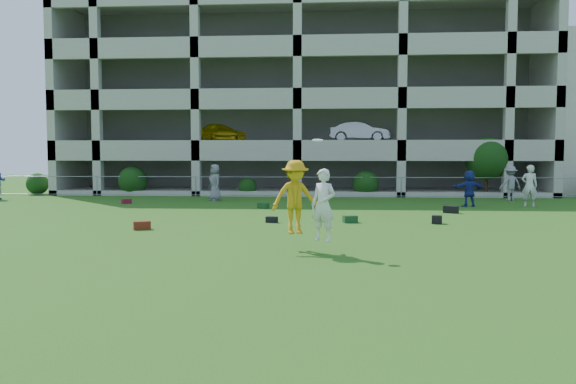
# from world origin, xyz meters

# --- Properties ---
(ground) EXTENTS (100.00, 100.00, 0.00)m
(ground) POSITION_xyz_m (0.00, 0.00, 0.00)
(ground) COLOR #235114
(ground) RESTS_ON ground
(bystander_c) EXTENTS (1.06, 1.14, 1.95)m
(bystander_c) POSITION_xyz_m (-4.22, 15.97, 0.98)
(bystander_c) COLOR slate
(bystander_c) RESTS_ON ground
(bystander_d) EXTENTS (1.69, 0.91, 1.74)m
(bystander_d) POSITION_xyz_m (8.50, 13.63, 0.87)
(bystander_d) COLOR navy
(bystander_d) RESTS_ON ground
(bystander_e) EXTENTS (0.80, 0.60, 1.99)m
(bystander_e) POSITION_xyz_m (11.34, 13.75, 1.00)
(bystander_e) COLOR silver
(bystander_e) RESTS_ON ground
(bystander_f) EXTENTS (1.34, 0.97, 1.86)m
(bystander_f) POSITION_xyz_m (11.53, 17.16, 0.93)
(bystander_f) COLOR gray
(bystander_f) RESTS_ON ground
(bag_red_a) EXTENTS (0.62, 0.50, 0.28)m
(bag_red_a) POSITION_xyz_m (-4.40, 4.66, 0.14)
(bag_red_a) COLOR #571D0F
(bag_red_a) RESTS_ON ground
(bag_black_b) EXTENTS (0.46, 0.36, 0.22)m
(bag_black_b) POSITION_xyz_m (-0.26, 6.86, 0.11)
(bag_black_b) COLOR black
(bag_black_b) RESTS_ON ground
(bag_green_c) EXTENTS (0.57, 0.46, 0.26)m
(bag_green_c) POSITION_xyz_m (2.62, 7.04, 0.13)
(bag_green_c) COLOR #193C15
(bag_green_c) RESTS_ON ground
(crate_d) EXTENTS (0.42, 0.42, 0.30)m
(crate_d) POSITION_xyz_m (5.74, 6.94, 0.15)
(crate_d) COLOR black
(crate_d) RESTS_ON ground
(bag_black_e) EXTENTS (0.67, 0.56, 0.30)m
(bag_black_e) POSITION_xyz_m (7.03, 10.66, 0.15)
(bag_black_e) COLOR black
(bag_black_e) RESTS_ON ground
(bag_red_f) EXTENTS (0.53, 0.50, 0.24)m
(bag_red_f) POSITION_xyz_m (-8.33, 13.92, 0.12)
(bag_red_f) COLOR #5C0F17
(bag_red_f) RESTS_ON ground
(bag_green_g) EXTENTS (0.58, 0.53, 0.25)m
(bag_green_g) POSITION_xyz_m (-1.17, 12.01, 0.12)
(bag_green_g) COLOR #163814
(bag_green_g) RESTS_ON ground
(frisbee_contest) EXTENTS (1.84, 1.35, 2.60)m
(frisbee_contest) POSITION_xyz_m (1.13, 0.96, 1.37)
(frisbee_contest) COLOR #D09512
(frisbee_contest) RESTS_ON ground
(parking_garage) EXTENTS (30.00, 14.00, 12.00)m
(parking_garage) POSITION_xyz_m (-0.00, 27.70, 6.01)
(parking_garage) COLOR #9E998C
(parking_garage) RESTS_ON ground
(fence) EXTENTS (36.06, 0.06, 1.20)m
(fence) POSITION_xyz_m (0.00, 19.00, 0.61)
(fence) COLOR gray
(fence) RESTS_ON ground
(shrub_row) EXTENTS (34.38, 2.52, 3.50)m
(shrub_row) POSITION_xyz_m (4.59, 19.70, 1.51)
(shrub_row) COLOR #163D11
(shrub_row) RESTS_ON ground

